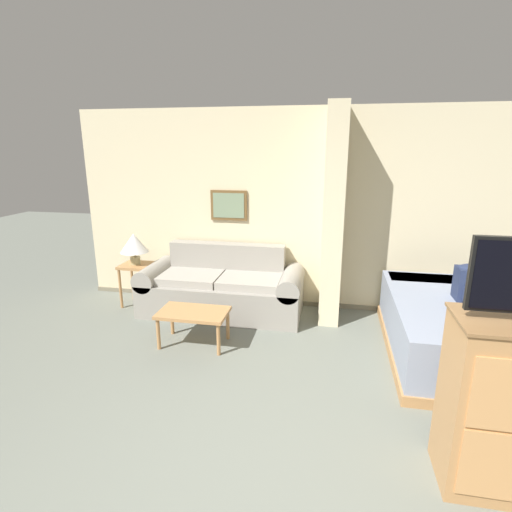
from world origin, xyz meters
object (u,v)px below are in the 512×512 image
couch (222,289)px  coffee_table (193,315)px  backpack (473,282)px  bed (462,328)px  table_lamp (134,244)px

couch → coffee_table: bearing=-93.8°
coffee_table → backpack: size_ratio=1.98×
backpack → bed: bearing=-126.3°
coffee_table → backpack: 2.93m
bed → backpack: 0.50m
table_lamp → backpack: (4.02, -0.57, -0.08)m
table_lamp → bed: (3.96, -0.65, -0.56)m
couch → table_lamp: bearing=179.0°
couch → backpack: bearing=-11.0°
bed → backpack: size_ratio=5.40×
couch → backpack: 2.90m
couch → backpack: size_ratio=5.55×
table_lamp → backpack: bearing=-8.0°
coffee_table → backpack: bearing=7.7°
coffee_table → couch: bearing=86.2°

